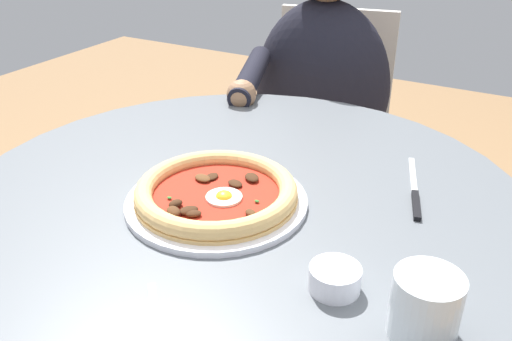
{
  "coord_description": "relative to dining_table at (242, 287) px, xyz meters",
  "views": [
    {
      "loc": [
        0.41,
        -0.68,
        1.21
      ],
      "look_at": [
        0.02,
        0.02,
        0.79
      ],
      "focal_mm": 38.4,
      "sensor_mm": 36.0,
      "label": 1
    }
  ],
  "objects": [
    {
      "name": "water_glass",
      "position": [
        0.35,
        -0.18,
        0.24
      ],
      "size": [
        0.08,
        0.08,
        0.08
      ],
      "color": "silver",
      "rests_on": "dining_table"
    },
    {
      "name": "diner_person",
      "position": [
        -0.15,
        0.69,
        -0.04
      ],
      "size": [
        0.42,
        0.54,
        1.12
      ],
      "color": "#282833",
      "rests_on": "ground"
    },
    {
      "name": "pizza_on_plate",
      "position": [
        -0.01,
        -0.05,
        0.22
      ],
      "size": [
        0.29,
        0.29,
        0.04
      ],
      "color": "white",
      "rests_on": "dining_table"
    },
    {
      "name": "cafe_chair_diner",
      "position": [
        -0.17,
        0.83,
        -0.02
      ],
      "size": [
        0.47,
        0.47,
        0.87
      ],
      "color": "beige",
      "rests_on": "ground"
    },
    {
      "name": "dining_table",
      "position": [
        0.0,
        0.0,
        0.0
      ],
      "size": [
        0.96,
        0.96,
        0.75
      ],
      "color": "#565B60",
      "rests_on": "ground"
    },
    {
      "name": "fork_utensil",
      "position": [
        0.08,
        -0.33,
        0.21
      ],
      "size": [
        0.13,
        0.14,
        0.0
      ],
      "color": "#BCBCC1",
      "rests_on": "dining_table"
    },
    {
      "name": "ramekin_capers",
      "position": [
        0.23,
        -0.16,
        0.22
      ],
      "size": [
        0.07,
        0.07,
        0.03
      ],
      "color": "white",
      "rests_on": "dining_table"
    },
    {
      "name": "steak_knife",
      "position": [
        0.26,
        0.12,
        0.21
      ],
      "size": [
        0.08,
        0.21,
        0.01
      ],
      "color": "silver",
      "rests_on": "dining_table"
    }
  ]
}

